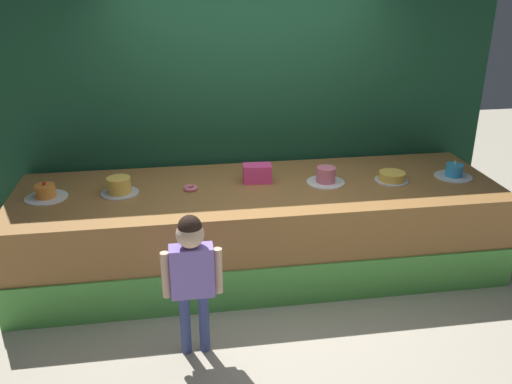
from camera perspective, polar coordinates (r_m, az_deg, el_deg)
name	(u,v)px	position (r m, az deg, el deg)	size (l,w,h in m)	color
ground_plane	(272,306)	(4.64, 1.65, -11.86)	(12.00, 12.00, 0.00)	#BCB29E
stage_platform	(259,228)	(4.98, 0.36, -3.83)	(4.28, 1.32, 0.82)	#9E6B38
curtain_backdrop	(247,104)	(5.36, -0.93, 9.23)	(4.89, 0.08, 2.78)	#19472D
child_figure	(192,267)	(3.81, -6.75, -7.79)	(0.42, 0.19, 1.10)	#3F4C8C
pink_box	(257,173)	(4.91, 0.13, 1.98)	(0.25, 0.15, 0.16)	#F9448F
donut	(191,188)	(4.78, -6.87, 0.41)	(0.13, 0.13, 0.03)	pink
cake_far_left	(46,193)	(4.90, -21.19, -0.07)	(0.35, 0.35, 0.15)	white
cake_left	(119,186)	(4.80, -14.15, 0.58)	(0.32, 0.32, 0.14)	silver
cake_center	(326,176)	(4.93, 7.33, 1.64)	(0.34, 0.34, 0.15)	white
cake_right	(392,177)	(5.09, 14.05, 1.56)	(0.30, 0.30, 0.12)	silver
cake_far_right	(454,172)	(5.35, 20.03, 2.00)	(0.34, 0.34, 0.17)	silver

